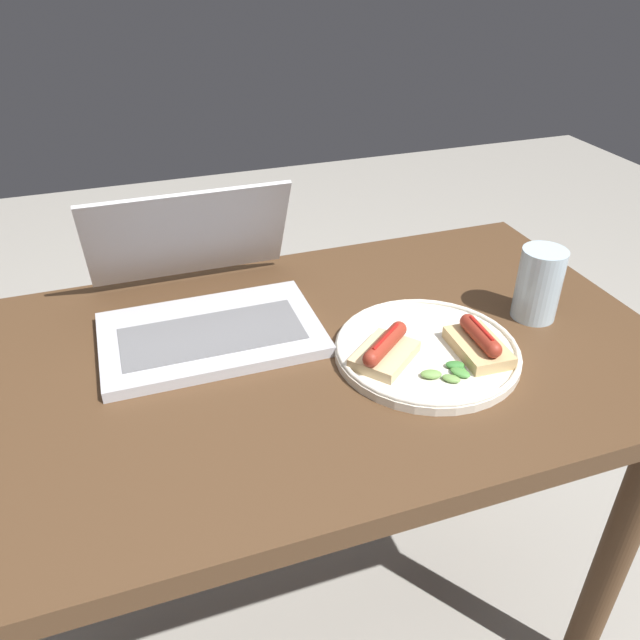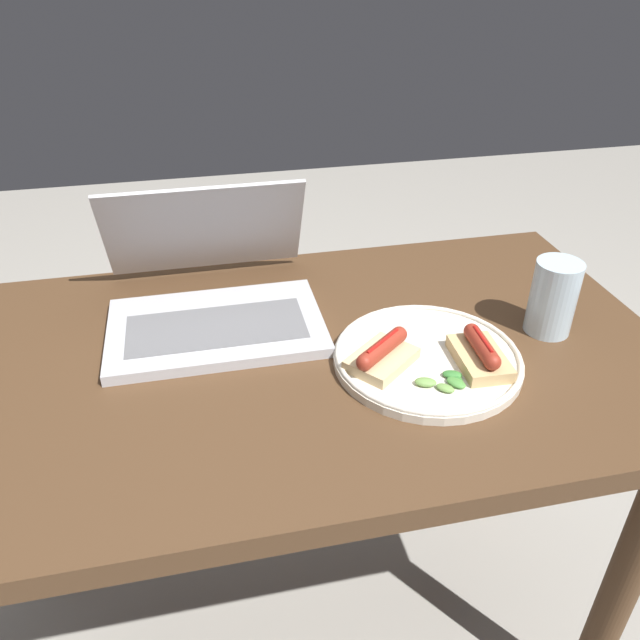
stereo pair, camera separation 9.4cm
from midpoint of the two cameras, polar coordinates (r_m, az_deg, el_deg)
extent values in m
plane|color=#9E998E|center=(1.54, -2.87, -26.46)|extent=(6.00, 6.00, 0.00)
cube|color=#4C331E|center=(0.99, -4.02, -3.89)|extent=(1.15, 0.67, 0.04)
cylinder|color=#4C331E|center=(1.57, 11.74, -6.16)|extent=(0.06, 0.06, 0.72)
cylinder|color=#4C331E|center=(1.44, -26.37, -13.75)|extent=(0.06, 0.06, 0.72)
cylinder|color=#4C331E|center=(1.29, 23.34, -19.33)|extent=(0.06, 0.06, 0.72)
cube|color=#B7B7BC|center=(1.03, -12.54, -1.36)|extent=(0.35, 0.22, 0.02)
cube|color=slate|center=(1.01, -12.49, -1.31)|extent=(0.28, 0.12, 0.00)
cube|color=#B7B7BC|center=(1.12, -14.37, 7.43)|extent=(0.35, 0.11, 0.19)
cube|color=#192347|center=(1.11, -14.36, 7.44)|extent=(0.31, 0.09, 0.17)
cylinder|color=silver|center=(0.97, 7.00, -2.99)|extent=(0.29, 0.29, 0.01)
torus|color=silver|center=(0.97, 7.04, -2.55)|extent=(0.28, 0.28, 0.01)
cube|color=#D6B784|center=(0.93, 3.05, -3.32)|extent=(0.12, 0.12, 0.02)
cylinder|color=maroon|center=(0.92, 3.09, -2.26)|extent=(0.09, 0.08, 0.02)
sphere|color=maroon|center=(0.89, 1.65, -3.69)|extent=(0.02, 0.02, 0.02)
sphere|color=maroon|center=(0.95, 4.42, -0.93)|extent=(0.02, 0.02, 0.02)
cylinder|color=red|center=(0.91, 3.11, -1.63)|extent=(0.06, 0.05, 0.00)
cube|color=tan|center=(0.97, 11.60, -2.55)|extent=(0.07, 0.11, 0.02)
cylinder|color=maroon|center=(0.95, 11.74, -1.47)|extent=(0.03, 0.08, 0.02)
sphere|color=maroon|center=(0.98, 10.71, -0.23)|extent=(0.02, 0.02, 0.02)
sphere|color=maroon|center=(0.92, 12.83, -2.79)|extent=(0.02, 0.02, 0.02)
cylinder|color=red|center=(0.95, 11.82, -0.86)|extent=(0.01, 0.07, 0.00)
ellipsoid|color=#387A33|center=(0.93, 9.44, -4.17)|extent=(0.03, 0.03, 0.01)
ellipsoid|color=#4C8E3D|center=(0.92, 9.85, -4.87)|extent=(0.03, 0.04, 0.01)
ellipsoid|color=#709E4C|center=(0.91, 7.21, -5.05)|extent=(0.04, 0.03, 0.01)
ellipsoid|color=#387A33|center=(0.92, 9.94, -4.62)|extent=(0.01, 0.02, 0.01)
ellipsoid|color=#709E4C|center=(0.90, 9.01, -5.42)|extent=(0.03, 0.03, 0.01)
cylinder|color=silver|center=(1.08, 17.05, 3.09)|extent=(0.07, 0.07, 0.12)
camera|label=1|loc=(0.05, -92.86, -1.83)|focal=35.00mm
camera|label=2|loc=(0.05, 87.14, 1.83)|focal=35.00mm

